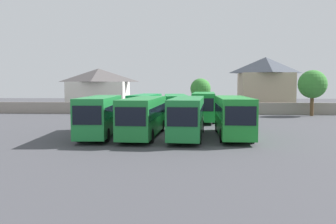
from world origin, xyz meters
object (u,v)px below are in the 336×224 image
bus_4 (233,114)px  house_terrace_centre (265,84)px  bus_1 (100,114)px  tree_behind_wall (312,84)px  bus_3 (188,115)px  bus_6 (176,106)px  bus_7 (204,105)px  tree_left_of_lot (201,89)px  bus_2 (144,114)px  bus_5 (145,105)px  house_terrace_left (99,89)px

bus_4 → house_terrace_centre: size_ratio=1.10×
bus_1 → tree_behind_wall: size_ratio=1.62×
bus_3 → bus_6: (-1.53, 13.84, -0.07)m
bus_7 → house_terrace_centre: 21.42m
bus_3 → tree_left_of_lot: size_ratio=2.01×
bus_2 → tree_behind_wall: tree_behind_wall is taller
bus_4 → bus_7: 14.29m
bus_5 → bus_2: bearing=10.6°
bus_3 → bus_4: bearing=97.6°
bus_5 → house_terrace_centre: 26.05m
tree_behind_wall → bus_2: bearing=-134.8°
bus_1 → house_terrace_centre: size_ratio=1.16×
bus_3 → house_terrace_centre: house_terrace_centre is taller
bus_2 → house_terrace_centre: (17.16, 32.08, 2.80)m
bus_6 → tree_left_of_lot: 13.52m
bus_4 → bus_3: bearing=-85.2°
bus_7 → house_terrace_left: 26.03m
bus_6 → tree_behind_wall: 21.39m
bus_1 → bus_4: bearing=86.4°
house_terrace_left → tree_left_of_lot: house_terrace_left is taller
bus_5 → tree_left_of_lot: size_ratio=1.94×
bus_2 → bus_6: size_ratio=0.99×
bus_2 → bus_1: bearing=-86.1°
bus_3 → tree_behind_wall: bearing=144.9°
house_terrace_centre → tree_left_of_lot: 12.73m
tree_left_of_lot → bus_1: bearing=-110.0°
house_terrace_left → bus_1: bearing=-75.5°
bus_5 → tree_left_of_lot: bearing=153.0°
bus_1 → tree_left_of_lot: 28.27m
bus_1 → bus_4: bus_1 is taller
tree_behind_wall → tree_left_of_lot: bearing=164.3°
bus_2 → bus_7: size_ratio=0.96×
bus_1 → bus_6: bearing=152.1°
bus_1 → bus_3: bus_1 is taller
bus_5 → tree_left_of_lot: 14.40m
house_terrace_left → tree_behind_wall: size_ratio=1.59×
tree_left_of_lot → bus_7: bearing=-90.0°
bus_4 → house_terrace_centre: bearing=164.6°
tree_left_of_lot → bus_2: bearing=-102.3°
bus_7 → house_terrace_left: size_ratio=1.13×
bus_2 → tree_behind_wall: (21.75, 21.94, 2.63)m
bus_5 → tree_behind_wall: (23.36, 7.70, 2.68)m
bus_4 → bus_6: size_ratio=0.89×
bus_1 → bus_6: bus_1 is taller
bus_6 → bus_2: bearing=-13.9°
bus_2 → bus_4: 7.68m
bus_2 → bus_5: 14.33m
bus_2 → bus_5: bearing=-170.7°
bus_2 → bus_3: size_ratio=1.02×
bus_5 → house_terrace_left: (-10.72, 18.51, 1.91)m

